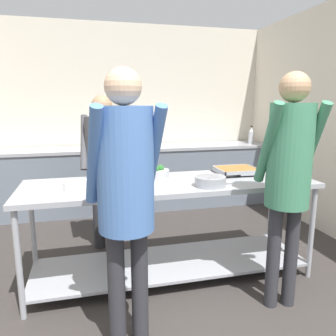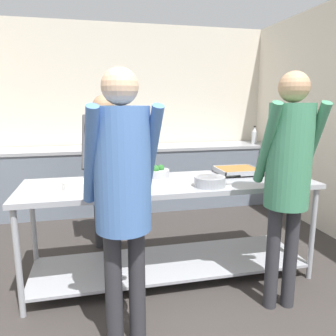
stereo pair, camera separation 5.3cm
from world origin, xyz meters
The scene contains 12 objects.
wall_rear centered at (0.00, 4.05, 1.32)m, with size 4.24×0.06×2.65m.
back_counter centered at (0.00, 3.68, 0.46)m, with size 4.08×0.65×0.91m.
serving_counter centered at (0.04, 1.67, 0.59)m, with size 2.47×0.76×0.87m.
plate_stack centered at (-0.73, 1.62, 0.90)m, with size 0.23×0.23×0.06m.
serving_tray_roast centered at (-0.38, 1.75, 0.89)m, with size 0.39×0.34×0.05m.
broccoli_bowl centered at (-0.04, 1.89, 0.91)m, with size 0.23×0.23×0.11m.
sauce_pan centered at (0.31, 1.44, 0.91)m, with size 0.39×0.25×0.08m.
serving_tray_vegetables centered at (0.73, 1.84, 0.89)m, with size 0.38×0.34×0.05m.
guest_serving_left centered at (0.74, 1.04, 1.09)m, with size 0.44×0.37×1.74m.
guest_serving_right centered at (-0.43, 0.90, 1.08)m, with size 0.47×0.39×1.73m.
cook_behind_counter centered at (-0.48, 2.41, 0.99)m, with size 0.48×0.36×1.61m.
water_bottle centered at (1.81, 3.59, 1.03)m, with size 0.08×0.08×0.27m.
Camera 2 is at (-0.59, -0.97, 1.54)m, focal length 35.00 mm.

